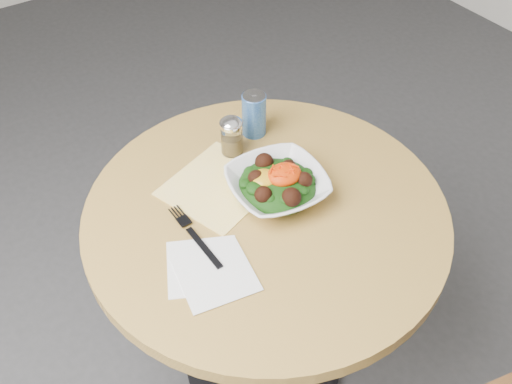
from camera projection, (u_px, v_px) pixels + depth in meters
ground at (263, 359)px, 1.93m from camera, size 6.00×6.00×0.00m
table at (265, 258)px, 1.54m from camera, size 0.90×0.90×0.75m
cloth_napkin at (220, 185)px, 1.45m from camera, size 0.32×0.30×0.00m
paper_napkins at (209, 270)px, 1.26m from camera, size 0.21×0.24×0.00m
salad_bowl at (277, 184)px, 1.41m from camera, size 0.27×0.27×0.09m
fork at (194, 234)px, 1.33m from camera, size 0.03×0.22×0.00m
spice_shaker at (232, 136)px, 1.51m from camera, size 0.06×0.06×0.11m
beverage_can at (254, 114)px, 1.56m from camera, size 0.07×0.07×0.13m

